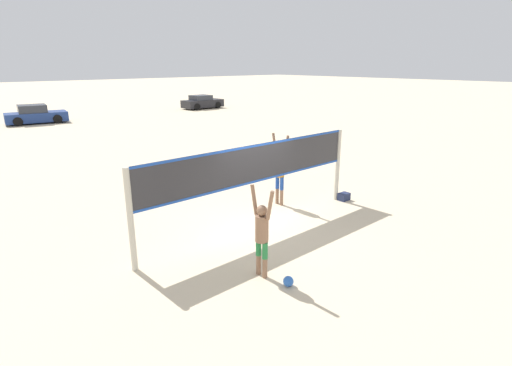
# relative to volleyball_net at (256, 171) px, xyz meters

# --- Properties ---
(ground_plane) EXTENTS (200.00, 200.00, 0.00)m
(ground_plane) POSITION_rel_volleyball_net_xyz_m (0.00, 0.00, -1.61)
(ground_plane) COLOR beige
(volleyball_net) EXTENTS (7.27, 0.13, 2.34)m
(volleyball_net) POSITION_rel_volleyball_net_xyz_m (0.00, 0.00, 0.00)
(volleyball_net) COLOR beige
(volleyball_net) RESTS_ON ground_plane
(player_spiker) EXTENTS (0.28, 0.68, 1.98)m
(player_spiker) POSITION_rel_volleyball_net_xyz_m (-1.65, -2.03, -0.57)
(player_spiker) COLOR #8C664C
(player_spiker) RESTS_ON ground_plane
(player_blocker) EXTENTS (0.28, 0.72, 2.28)m
(player_blocker) POSITION_rel_volleyball_net_xyz_m (1.81, 0.91, -0.39)
(player_blocker) COLOR #8C664C
(player_blocker) RESTS_ON ground_plane
(volleyball) EXTENTS (0.22, 0.22, 0.22)m
(volleyball) POSITION_rel_volleyball_net_xyz_m (-1.53, -2.71, -1.50)
(volleyball) COLOR blue
(volleyball) RESTS_ON ground_plane
(gear_bag) EXTENTS (0.37, 0.28, 0.24)m
(gear_bag) POSITION_rel_volleyball_net_xyz_m (3.70, -0.24, -1.48)
(gear_bag) COLOR navy
(gear_bag) RESTS_ON ground_plane
(parked_car_mid) EXTENTS (4.38, 2.44, 1.38)m
(parked_car_mid) POSITION_rel_volleyball_net_xyz_m (0.80, 25.64, -0.99)
(parked_car_mid) COLOR navy
(parked_car_mid) RESTS_ON ground_plane
(parked_car_far) EXTENTS (4.03, 1.89, 1.30)m
(parked_car_far) POSITION_rel_volleyball_net_xyz_m (15.77, 25.65, -1.01)
(parked_car_far) COLOR #232328
(parked_car_far) RESTS_ON ground_plane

